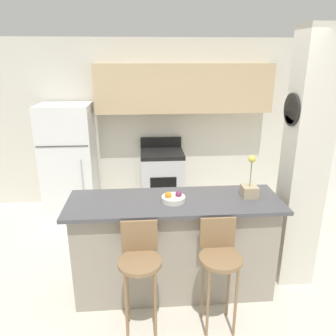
{
  "coord_description": "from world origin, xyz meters",
  "views": [
    {
      "loc": [
        -0.28,
        -2.8,
        2.27
      ],
      "look_at": [
        0.0,
        0.8,
        1.05
      ],
      "focal_mm": 35.0,
      "sensor_mm": 36.0,
      "label": 1
    }
  ],
  "objects_px": {
    "refrigerator": "(69,160)",
    "bar_stool_right": "(220,259)",
    "fruit_bowl": "(173,198)",
    "bar_stool_left": "(140,263)",
    "orchid_vase": "(250,187)",
    "stove_range": "(162,179)"
  },
  "relations": [
    {
      "from": "stove_range",
      "to": "bar_stool_right",
      "type": "distance_m",
      "value": 2.5
    },
    {
      "from": "refrigerator",
      "to": "bar_stool_right",
      "type": "relative_size",
      "value": 1.66
    },
    {
      "from": "refrigerator",
      "to": "bar_stool_right",
      "type": "bearing_deg",
      "value": -54.68
    },
    {
      "from": "bar_stool_left",
      "to": "refrigerator",
      "type": "bearing_deg",
      "value": 113.48
    },
    {
      "from": "refrigerator",
      "to": "bar_stool_left",
      "type": "height_order",
      "value": "refrigerator"
    },
    {
      "from": "fruit_bowl",
      "to": "bar_stool_right",
      "type": "bearing_deg",
      "value": -53.23
    },
    {
      "from": "stove_range",
      "to": "fruit_bowl",
      "type": "height_order",
      "value": "fruit_bowl"
    },
    {
      "from": "orchid_vase",
      "to": "fruit_bowl",
      "type": "distance_m",
      "value": 0.74
    },
    {
      "from": "bar_stool_right",
      "to": "stove_range",
      "type": "bearing_deg",
      "value": 97.71
    },
    {
      "from": "fruit_bowl",
      "to": "refrigerator",
      "type": "bearing_deg",
      "value": 124.97
    },
    {
      "from": "bar_stool_right",
      "to": "orchid_vase",
      "type": "height_order",
      "value": "orchid_vase"
    },
    {
      "from": "refrigerator",
      "to": "bar_stool_right",
      "type": "distance_m",
      "value": 2.98
    },
    {
      "from": "bar_stool_right",
      "to": "bar_stool_left",
      "type": "bearing_deg",
      "value": 180.0
    },
    {
      "from": "refrigerator",
      "to": "bar_stool_left",
      "type": "relative_size",
      "value": 1.66
    },
    {
      "from": "orchid_vase",
      "to": "fruit_bowl",
      "type": "bearing_deg",
      "value": -175.63
    },
    {
      "from": "stove_range",
      "to": "fruit_bowl",
      "type": "relative_size",
      "value": 4.82
    },
    {
      "from": "bar_stool_left",
      "to": "bar_stool_right",
      "type": "xyz_separation_m",
      "value": [
        0.67,
        0.0,
        0.0
      ]
    },
    {
      "from": "stove_range",
      "to": "orchid_vase",
      "type": "bearing_deg",
      "value": -69.57
    },
    {
      "from": "bar_stool_left",
      "to": "bar_stool_right",
      "type": "distance_m",
      "value": 0.67
    },
    {
      "from": "refrigerator",
      "to": "fruit_bowl",
      "type": "relative_size",
      "value": 7.41
    },
    {
      "from": "bar_stool_left",
      "to": "bar_stool_right",
      "type": "bearing_deg",
      "value": 0.0
    },
    {
      "from": "bar_stool_left",
      "to": "fruit_bowl",
      "type": "relative_size",
      "value": 4.47
    }
  ]
}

